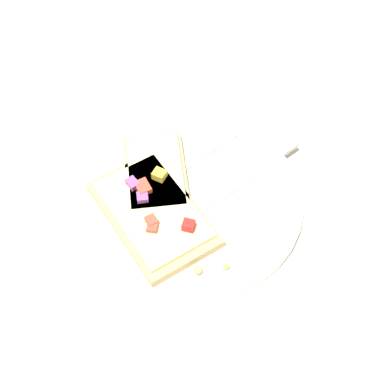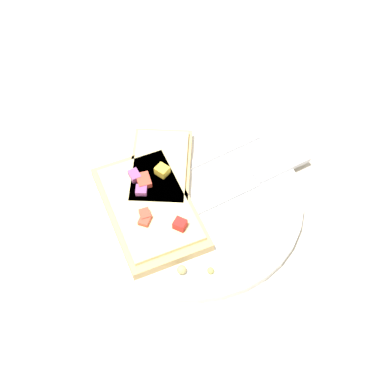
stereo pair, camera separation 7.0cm
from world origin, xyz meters
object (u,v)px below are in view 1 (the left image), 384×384
at_px(fork, 183,167).
at_px(plate, 192,199).
at_px(pizza_slice_main, 153,213).
at_px(knife, 246,175).
at_px(pizza_slice_corner, 155,174).

bearing_deg(fork, plate, 64.67).
height_order(plate, pizza_slice_main, pizza_slice_main).
bearing_deg(knife, pizza_slice_corner, -36.83).
relative_size(fork, knife, 0.94).
distance_m(fork, knife, 0.09).
height_order(fork, pizza_slice_main, pizza_slice_main).
xyz_separation_m(knife, pizza_slice_main, (-0.11, -0.09, 0.01)).
distance_m(pizza_slice_main, pizza_slice_corner, 0.06).
bearing_deg(pizza_slice_corner, knife, -94.70).
height_order(plate, pizza_slice_corner, pizza_slice_corner).
bearing_deg(pizza_slice_main, knife, 85.61).
bearing_deg(plate, pizza_slice_corner, 158.84).
relative_size(knife, pizza_slice_main, 0.92).
relative_size(fork, pizza_slice_main, 0.86).
height_order(knife, pizza_slice_main, pizza_slice_main).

